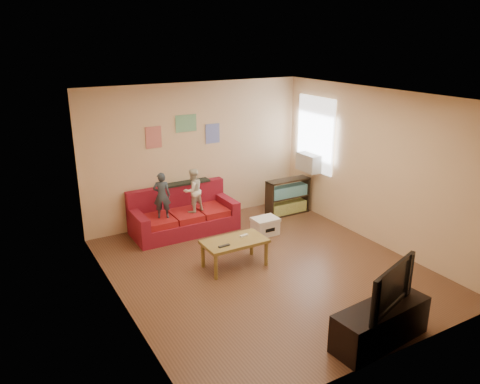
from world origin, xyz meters
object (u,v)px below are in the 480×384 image
file_box (265,226)px  television (385,285)px  child_a (162,195)px  bookshelf (288,199)px  tv_stand (380,324)px  child_b (193,191)px  sofa (183,216)px  coffee_table (235,244)px

file_box → television: television is taller
child_a → bookshelf: 2.71m
file_box → child_a: bearing=155.8°
child_a → tv_stand: size_ratio=0.64×
child_b → bookshelf: (2.06, -0.10, -0.49)m
sofa → tv_stand: 4.37m
sofa → file_box: bearing=-36.7°
sofa → bookshelf: size_ratio=2.08×
sofa → child_b: size_ratio=2.36×
file_box → tv_stand: tv_stand is taller
sofa → child_b: (0.15, -0.17, 0.53)m
child_a → file_box: child_a is taller
child_b → tv_stand: (0.55, -4.15, -0.57)m
child_b → coffee_table: bearing=76.1°
bookshelf → television: 4.34m
bookshelf → file_box: 1.18m
child_b → tv_stand: 4.23m
child_b → coffee_table: 1.64m
sofa → file_box: (1.25, -0.93, -0.12)m
tv_stand → file_box: bearing=75.8°
bookshelf → tv_stand: size_ratio=0.71×
coffee_table → tv_stand: bearing=-77.7°
child_b → coffee_table: size_ratio=0.82×
file_box → coffee_table: bearing=-143.5°
child_a → coffee_table: child_a is taller
child_a → file_box: size_ratio=1.81×
child_b → sofa: bearing=-61.8°
bookshelf → tv_stand: bookshelf is taller
coffee_table → television: 2.66m
child_b → tv_stand: bearing=84.1°
tv_stand → television: size_ratio=1.31×
child_a → television: bearing=128.3°
television → coffee_table: bearing=83.9°
sofa → television: television is taller
coffee_table → file_box: coffee_table is taller
child_b → television: 4.19m
child_a → tv_stand: child_a is taller
television → child_b: bearing=79.1°
sofa → television: bearing=-80.8°
sofa → tv_stand: sofa is taller
child_a → coffee_table: size_ratio=0.84×
child_b → file_box: size_ratio=1.77×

